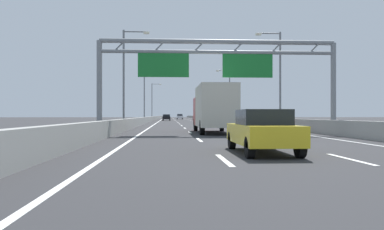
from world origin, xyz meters
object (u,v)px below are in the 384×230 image
at_px(streetlamp_right_distant, 210,99).
at_px(black_car, 166,117).
at_px(yellow_car, 262,131).
at_px(sign_gantry, 215,62).
at_px(streetlamp_left_distant, 153,99).
at_px(streetlamp_left_far, 146,92).
at_px(streetlamp_right_mid, 278,73).
at_px(red_car, 197,117).
at_px(streetlamp_left_mid, 126,72).
at_px(silver_car, 236,120).
at_px(streetlamp_right_far, 228,92).
at_px(white_car, 180,117).
at_px(box_truck, 214,108).

xyz_separation_m(streetlamp_right_distant, black_car, (-11.30, -14.32, -4.67)).
relative_size(streetlamp_right_distant, yellow_car, 2.18).
bearing_deg(sign_gantry, streetlamp_left_distant, 95.37).
relative_size(streetlamp_left_far, streetlamp_left_distant, 1.00).
relative_size(streetlamp_right_mid, streetlamp_left_far, 1.00).
xyz_separation_m(red_car, yellow_car, (-3.66, -81.47, -0.04)).
height_order(sign_gantry, streetlamp_right_distant, streetlamp_right_distant).
xyz_separation_m(streetlamp_left_mid, silver_car, (10.93, 0.88, -4.65)).
relative_size(streetlamp_right_far, yellow_car, 2.18).
xyz_separation_m(sign_gantry, streetlamp_left_far, (-7.27, 44.70, 0.59)).
height_order(streetlamp_left_mid, streetlamp_right_distant, same).
bearing_deg(streetlamp_right_far, streetlamp_right_distant, 90.00).
relative_size(streetlamp_left_distant, white_car, 2.27).
height_order(silver_car, white_car, white_car).
distance_m(streetlamp_left_far, red_car, 26.09).
bearing_deg(yellow_car, streetlamp_right_mid, 73.27).
xyz_separation_m(streetlamp_left_distant, streetlamp_right_distant, (14.93, 0.00, 0.00)).
relative_size(streetlamp_left_mid, box_truck, 1.13).
height_order(sign_gantry, streetlamp_left_distant, streetlamp_left_distant).
height_order(sign_gantry, silver_car, sign_gantry).
distance_m(sign_gantry, red_car, 68.18).
xyz_separation_m(streetlamp_right_distant, silver_car, (-4.00, -64.23, -4.65)).
xyz_separation_m(streetlamp_left_far, black_car, (3.63, 18.24, -4.67)).
relative_size(black_car, silver_car, 0.99).
bearing_deg(black_car, streetlamp_right_far, -58.23).
height_order(streetlamp_right_mid, yellow_car, streetlamp_right_mid).
height_order(streetlamp_right_mid, box_truck, streetlamp_right_mid).
xyz_separation_m(sign_gantry, streetlamp_left_mid, (-7.27, 12.15, 0.59)).
height_order(red_car, white_car, white_car).
bearing_deg(sign_gantry, red_car, 86.95).
relative_size(black_car, box_truck, 0.50).
bearing_deg(streetlamp_left_distant, streetlamp_right_far, -65.36).
relative_size(streetlamp_right_far, white_car, 2.27).
bearing_deg(streetlamp_right_mid, sign_gantry, -122.25).
xyz_separation_m(sign_gantry, box_truck, (0.02, 1.15, -3.05)).
bearing_deg(streetlamp_left_distant, white_car, 62.54).
height_order(sign_gantry, streetlamp_right_far, streetlamp_right_far).
distance_m(black_car, white_car, 28.91).
xyz_separation_m(streetlamp_left_mid, red_car, (10.88, 55.82, -4.62)).
height_order(black_car, box_truck, box_truck).
height_order(streetlamp_right_mid, red_car, streetlamp_right_mid).
bearing_deg(white_car, black_car, -97.59).
bearing_deg(silver_car, streetlamp_right_mid, -12.36).
height_order(streetlamp_left_distant, yellow_car, streetlamp_left_distant).
bearing_deg(black_car, red_car, 34.72).
relative_size(streetlamp_left_distant, yellow_car, 2.18).
height_order(streetlamp_left_far, streetlamp_right_distant, same).
xyz_separation_m(streetlamp_left_mid, streetlamp_left_distant, (0.00, 65.11, 0.00)).
distance_m(streetlamp_right_mid, box_truck, 13.88).
xyz_separation_m(streetlamp_left_distant, box_truck, (7.28, -76.11, -3.64)).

